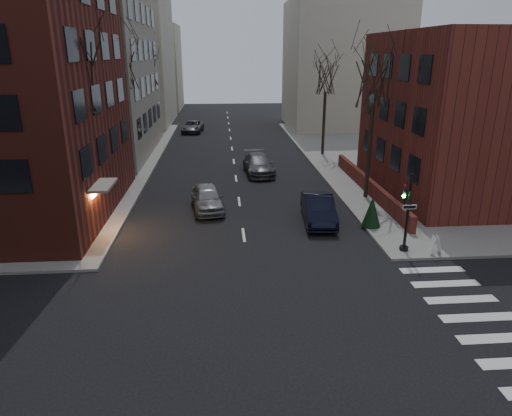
# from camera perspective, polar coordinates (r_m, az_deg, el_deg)

# --- Properties ---
(ground) EXTENTS (160.00, 160.00, 0.00)m
(ground) POSITION_cam_1_polar(r_m,az_deg,el_deg) (15.15, 0.93, -20.87)
(ground) COLOR black
(ground) RESTS_ON ground
(building_left_tan) EXTENTS (18.00, 18.00, 28.00)m
(building_left_tan) POSITION_cam_1_polar(r_m,az_deg,el_deg) (48.45, -25.56, 22.38)
(building_left_tan) COLOR gray
(building_left_tan) RESTS_ON ground
(building_right_brick) EXTENTS (12.00, 14.00, 11.00)m
(building_right_brick) POSITION_cam_1_polar(r_m,az_deg,el_deg) (35.54, 25.81, 10.35)
(building_right_brick) COLOR #5D231B
(building_right_brick) RESTS_ON ground
(low_wall_right) EXTENTS (0.35, 16.00, 1.00)m
(low_wall_right) POSITION_cam_1_polar(r_m,az_deg,el_deg) (33.55, 13.89, 2.76)
(low_wall_right) COLOR #5D231B
(low_wall_right) RESTS_ON sidewalk_far_right
(building_distant_la) EXTENTS (14.00, 16.00, 18.00)m
(building_distant_la) POSITION_cam_1_polar(r_m,az_deg,el_deg) (68.01, -17.00, 17.62)
(building_distant_la) COLOR #BEB6A0
(building_distant_la) RESTS_ON ground
(building_distant_ra) EXTENTS (14.00, 14.00, 16.00)m
(building_distant_ra) POSITION_cam_1_polar(r_m,az_deg,el_deg) (63.67, 10.75, 17.14)
(building_distant_ra) COLOR #BEB6A0
(building_distant_ra) RESTS_ON ground
(building_distant_lb) EXTENTS (10.00, 12.00, 14.00)m
(building_distant_lb) POSITION_cam_1_polar(r_m,az_deg,el_deg) (84.46, -13.05, 16.69)
(building_distant_lb) COLOR #BEB6A0
(building_distant_lb) RESTS_ON ground
(traffic_signal) EXTENTS (0.76, 0.44, 4.00)m
(traffic_signal) POSITION_cam_1_polar(r_m,az_deg,el_deg) (23.79, 18.26, -1.14)
(traffic_signal) COLOR black
(traffic_signal) RESTS_ON sidewalk_far_right
(tree_left_a) EXTENTS (4.18, 4.18, 10.26)m
(tree_left_a) POSITION_cam_1_polar(r_m,az_deg,el_deg) (26.73, -21.88, 15.04)
(tree_left_a) COLOR #2D231C
(tree_left_a) RESTS_ON sidewalk_far_left
(tree_left_b) EXTENTS (4.40, 4.40, 10.80)m
(tree_left_b) POSITION_cam_1_polar(r_m,az_deg,el_deg) (38.36, -16.71, 17.05)
(tree_left_b) COLOR #2D231C
(tree_left_b) RESTS_ON sidewalk_far_left
(tree_left_c) EXTENTS (3.96, 3.96, 9.72)m
(tree_left_c) POSITION_cam_1_polar(r_m,az_deg,el_deg) (52.17, -13.44, 16.66)
(tree_left_c) COLOR #2D231C
(tree_left_c) RESTS_ON sidewalk_far_left
(tree_right_a) EXTENTS (3.96, 3.96, 9.72)m
(tree_right_a) POSITION_cam_1_polar(r_m,az_deg,el_deg) (31.24, 14.65, 15.33)
(tree_right_a) COLOR #2D231C
(tree_right_a) RESTS_ON sidewalk_far_right
(tree_right_b) EXTENTS (3.74, 3.74, 9.18)m
(tree_right_b) POSITION_cam_1_polar(r_m,az_deg,el_deg) (44.74, 8.76, 16.07)
(tree_right_b) COLOR #2D231C
(tree_right_b) RESTS_ON sidewalk_far_right
(streetlamp_near) EXTENTS (0.36, 0.36, 6.28)m
(streetlamp_near) POSITION_cam_1_polar(r_m,az_deg,el_deg) (34.74, -16.32, 9.18)
(streetlamp_near) COLOR black
(streetlamp_near) RESTS_ON sidewalk_far_left
(streetlamp_far) EXTENTS (0.36, 0.36, 6.28)m
(streetlamp_far) POSITION_cam_1_polar(r_m,az_deg,el_deg) (54.31, -12.18, 12.80)
(streetlamp_far) COLOR black
(streetlamp_far) RESTS_ON sidewalk_far_left
(parked_sedan) EXTENTS (2.11, 5.08, 1.63)m
(parked_sedan) POSITION_cam_1_polar(r_m,az_deg,el_deg) (27.40, 7.80, -0.13)
(parked_sedan) COLOR black
(parked_sedan) RESTS_ON ground
(car_lane_silver) EXTENTS (2.46, 4.84, 1.58)m
(car_lane_silver) POSITION_cam_1_polar(r_m,az_deg,el_deg) (29.47, -6.13, 1.27)
(car_lane_silver) COLOR gray
(car_lane_silver) RESTS_ON ground
(car_lane_gray) EXTENTS (2.59, 5.61, 1.59)m
(car_lane_gray) POSITION_cam_1_polar(r_m,az_deg,el_deg) (38.17, 0.32, 5.49)
(car_lane_gray) COLOR #47464B
(car_lane_gray) RESTS_ON ground
(car_lane_far) EXTENTS (2.87, 5.35, 1.43)m
(car_lane_far) POSITION_cam_1_polar(r_m,az_deg,el_deg) (59.07, -7.94, 10.06)
(car_lane_far) COLOR #424146
(car_lane_far) RESTS_ON ground
(sandwich_board) EXTENTS (0.48, 0.62, 0.91)m
(sandwich_board) POSITION_cam_1_polar(r_m,az_deg,el_deg) (24.41, 21.49, -4.31)
(sandwich_board) COLOR white
(sandwich_board) RESTS_ON sidewalk_far_right
(evergreen_shrub) EXTENTS (1.28, 1.28, 1.79)m
(evergreen_shrub) POSITION_cam_1_polar(r_m,az_deg,el_deg) (26.87, 14.28, -0.42)
(evergreen_shrub) COLOR black
(evergreen_shrub) RESTS_ON sidewalk_far_right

